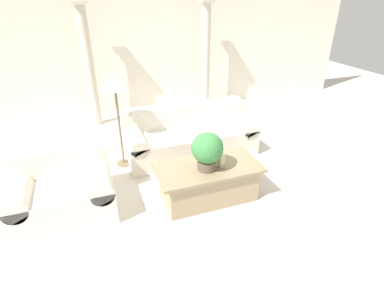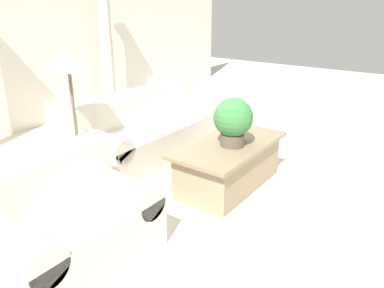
{
  "view_description": "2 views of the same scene",
  "coord_description": "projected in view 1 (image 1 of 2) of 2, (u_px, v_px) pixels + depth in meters",
  "views": [
    {
      "loc": [
        -1.34,
        -3.53,
        2.53
      ],
      "look_at": [
        -0.13,
        -0.2,
        0.7
      ],
      "focal_mm": 28.0,
      "sensor_mm": 36.0,
      "label": 1
    },
    {
      "loc": [
        -3.2,
        -2.3,
        1.9
      ],
      "look_at": [
        -0.22,
        -0.15,
        0.47
      ],
      "focal_mm": 35.0,
      "sensor_mm": 36.0,
      "label": 2
    }
  ],
  "objects": [
    {
      "name": "ground_plane",
      "position": [
        196.0,
        178.0,
        4.51
      ],
      "size": [
        16.0,
        16.0,
        0.0
      ],
      "primitive_type": "plane",
      "color": "silver"
    },
    {
      "name": "column_right",
      "position": [
        205.0,
        58.0,
        6.55
      ],
      "size": [
        0.27,
        0.27,
        2.36
      ],
      "color": "beige",
      "rests_on": "ground_plane"
    },
    {
      "name": "sofa_long",
      "position": [
        189.0,
        135.0,
        5.11
      ],
      "size": [
        2.14,
        0.93,
        0.79
      ],
      "color": "beige",
      "rests_on": "ground_plane"
    },
    {
      "name": "potted_plant",
      "position": [
        207.0,
        150.0,
        3.69
      ],
      "size": [
        0.4,
        0.4,
        0.5
      ],
      "color": "brown",
      "rests_on": "coffee_table"
    },
    {
      "name": "column_left",
      "position": [
        89.0,
        66.0,
        5.81
      ],
      "size": [
        0.27,
        0.27,
        2.36
      ],
      "color": "beige",
      "rests_on": "ground_plane"
    },
    {
      "name": "floor_lamp",
      "position": [
        115.0,
        86.0,
        4.28
      ],
      "size": [
        0.4,
        0.4,
        1.5
      ],
      "color": "brown",
      "rests_on": "ground_plane"
    },
    {
      "name": "wall_back",
      "position": [
        146.0,
        39.0,
        6.33
      ],
      "size": [
        10.0,
        0.06,
        3.2
      ],
      "color": "silver",
      "rests_on": "ground_plane"
    },
    {
      "name": "pillar_candle",
      "position": [
        221.0,
        160.0,
        3.84
      ],
      "size": [
        0.1,
        0.1,
        0.17
      ],
      "color": "beige",
      "rests_on": "coffee_table"
    },
    {
      "name": "loveseat",
      "position": [
        63.0,
        188.0,
        3.73
      ],
      "size": [
        1.18,
        0.93,
        0.79
      ],
      "color": "silver",
      "rests_on": "ground_plane"
    },
    {
      "name": "coffee_table",
      "position": [
        208.0,
        181.0,
        3.99
      ],
      "size": [
        1.36,
        0.69,
        0.5
      ],
      "color": "#998466",
      "rests_on": "ground_plane"
    }
  ]
}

